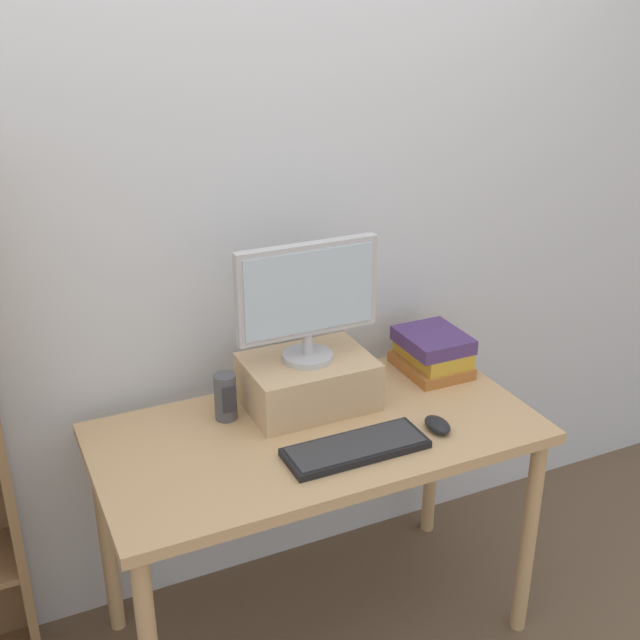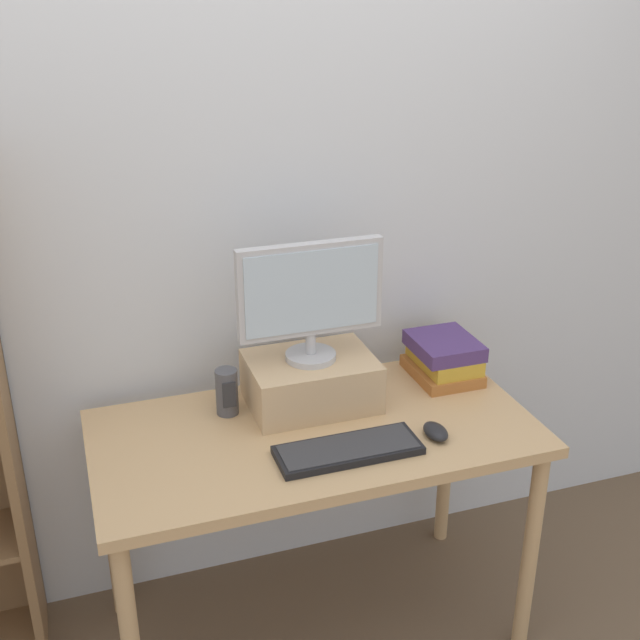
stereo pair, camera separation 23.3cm
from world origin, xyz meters
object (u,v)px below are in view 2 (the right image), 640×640
Objects in this scene: book_stack at (444,357)px; desk at (315,454)px; riser_box at (311,381)px; keyboard at (348,450)px; computer_mouse at (436,431)px; computer_monitor at (311,296)px; desk_speaker at (227,392)px.

desk is at bearing -160.37° from book_stack.
keyboard is at bearing -88.24° from riser_box.
keyboard is (0.01, -0.31, -0.07)m from riser_box.
desk is 0.37m from computer_mouse.
computer_monitor is (0.04, 0.15, 0.46)m from desk.
computer_monitor reaches higher than computer_mouse.
keyboard is 0.59m from book_stack.
riser_box reaches higher than computer_mouse.
riser_box reaches higher than book_stack.
desk is 0.48m from computer_monitor.
computer_mouse is at bearing -119.71° from book_stack.
book_stack is (0.20, 0.34, 0.05)m from computer_mouse.
desk is 0.57m from book_stack.
riser_box is 3.76× the size of computer_mouse.
book_stack is at bearing 19.63° from desk.
computer_monitor is 0.57m from book_stack.
desk is at bearing 106.11° from keyboard.
keyboard is 3.99× the size of computer_mouse.
desk_speaker is at bearing 142.69° from desk.
desk is 0.23m from riser_box.
book_stack reaches higher than computer_mouse.
riser_box is 0.94× the size of keyboard.
desk_speaker is at bearing 175.06° from riser_box.
computer_mouse is (0.28, -0.31, -0.35)m from computer_monitor.
computer_mouse reaches higher than desk.
computer_mouse reaches higher than keyboard.
computer_mouse is (0.27, 0.00, 0.01)m from keyboard.
computer_mouse is at bearing 0.26° from keyboard.
book_stack is (0.48, 0.03, -0.01)m from riser_box.
riser_box is 0.42m from computer_mouse.
computer_mouse is (0.28, -0.31, -0.06)m from riser_box.
computer_mouse is 0.40× the size of book_stack.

